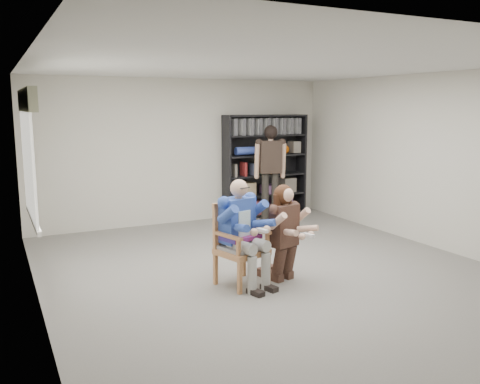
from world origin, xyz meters
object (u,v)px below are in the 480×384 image
armchair (242,245)px  standing_man (270,175)px  seated_man (242,233)px  bookshelf (265,166)px  kneeling_woman (286,234)px

armchair → standing_man: 3.65m
seated_man → standing_man: bearing=39.1°
standing_man → bookshelf: bearing=87.8°
seated_man → kneeling_woman: (0.58, -0.12, -0.06)m
bookshelf → standing_man: bookshelf is taller
kneeling_woman → standing_man: (1.51, 3.08, 0.32)m
armchair → kneeling_woman: size_ratio=0.84×
armchair → bookshelf: 4.26m
armchair → kneeling_woman: (0.58, -0.12, 0.10)m
armchair → seated_man: 0.16m
armchair → bookshelf: (2.30, 3.55, 0.52)m
seated_man → bookshelf: bearing=41.4°
seated_man → armchair: bearing=0.0°
seated_man → kneeling_woman: size_ratio=1.09×
armchair → kneeling_woman: kneeling_woman is taller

